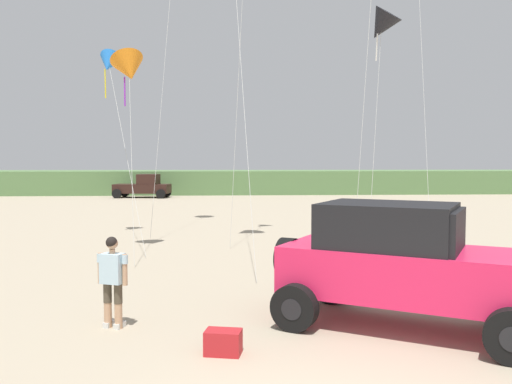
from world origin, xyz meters
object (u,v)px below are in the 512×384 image
Objects in this scene: person_watching at (113,277)px; kite_purple_stunt at (381,26)px; cooler_box at (223,342)px; kite_yellow_diamond at (129,69)px; distant_pickup at (144,187)px; kite_red_delta at (109,64)px; jeep at (403,262)px.

kite_purple_stunt reaches higher than person_watching.
cooler_box is 11.64m from kite_yellow_diamond.
kite_yellow_diamond is at bearing 179.67° from kite_purple_stunt.
kite_purple_stunt is (7.30, 8.09, 6.62)m from person_watching.
kite_yellow_diamond is at bearing -82.37° from distant_pickup.
kite_yellow_diamond is (3.66, -27.30, 5.10)m from distant_pickup.
cooler_box is (1.99, -1.44, -0.75)m from person_watching.
person_watching is 0.22× the size of kite_red_delta.
kite_yellow_diamond is at bearing 119.65° from cooler_box.
kite_yellow_diamond reaches higher than person_watching.
distant_pickup is at bearing 97.63° from kite_yellow_diamond.
person_watching is at bearing 156.01° from cooler_box.
distant_pickup is 28.01m from kite_yellow_diamond.
person_watching reaches higher than cooler_box.
person_watching is (-5.23, 0.32, -0.26)m from jeep.
kite_red_delta reaches higher than kite_yellow_diamond.
kite_purple_stunt reaches higher than distant_pickup.
distant_pickup is at bearing 97.60° from person_watching.
kite_yellow_diamond is (-1.07, 8.14, 5.10)m from person_watching.
cooler_box is 0.12× the size of distant_pickup.
cooler_box is (-3.24, -1.12, -1.01)m from jeep.
kite_purple_stunt reaches higher than kite_yellow_diamond.
distant_pickup is 0.64× the size of kite_red_delta.
kite_purple_stunt is (2.07, 8.41, 6.36)m from jeep.
kite_red_delta is 0.91× the size of kite_purple_stunt.
kite_red_delta is at bearing 122.23° from jeep.
kite_red_delta reaches higher than distant_pickup.
distant_pickup is at bearing 105.56° from jeep.
distant_pickup is 0.58× the size of kite_purple_stunt.
kite_purple_stunt reaches higher than jeep.
cooler_box is at bearing -119.10° from kite_purple_stunt.
person_watching is 2.98× the size of cooler_box.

